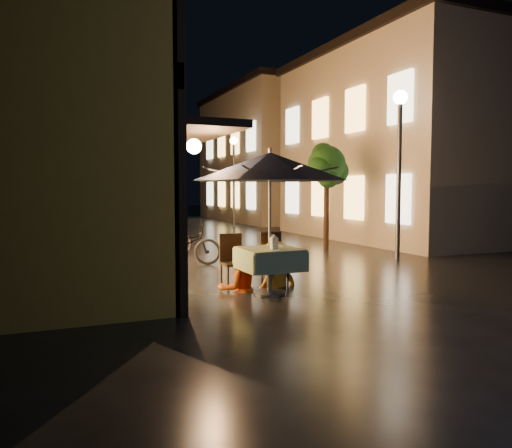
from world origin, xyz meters
name	(u,v)px	position (x,y,z in m)	size (l,w,h in m)	color
ground	(338,281)	(0.00, 0.00, 0.00)	(90.00, 90.00, 0.00)	black
west_building	(16,100)	(-5.72, 4.00, 3.71)	(5.90, 11.40, 7.40)	gold
east_building_near	(419,145)	(7.49, 6.50, 3.41)	(7.30, 9.30, 6.80)	tan
east_building_far	(283,157)	(7.49, 18.00, 3.66)	(7.30, 10.30, 7.30)	tan
street_tree	(327,167)	(2.41, 4.51, 2.42)	(1.43, 1.20, 3.15)	black
streetlamp_near	(399,143)	(3.00, 2.00, 2.92)	(0.36, 0.36, 4.23)	#59595E
streetlamp_far	(234,165)	(3.00, 14.00, 2.92)	(0.36, 0.36, 4.23)	#59595E
cafe_table	(270,259)	(-1.72, -0.58, 0.59)	(0.99, 0.99, 0.78)	#59595E
patio_umbrella	(270,167)	(-1.72, -0.58, 2.15)	(2.64, 2.64, 2.46)	#59595E
cafe_chair_left	(233,258)	(-2.12, 0.16, 0.54)	(0.42, 0.42, 0.97)	black
cafe_chair_right	(273,256)	(-1.32, 0.16, 0.54)	(0.42, 0.42, 0.97)	black
table_lantern	(274,241)	(-1.72, -0.75, 0.92)	(0.16, 0.16, 0.25)	white
person_orange	(238,247)	(-2.10, -0.08, 0.77)	(0.75, 0.58, 1.54)	#F55C18
person_yellow	(276,243)	(-1.32, 0.02, 0.80)	(1.03, 0.59, 1.60)	#FCAD27
bicycle_0	(182,245)	(-2.29, 3.16, 0.48)	(0.64, 1.82, 0.96)	black
bicycle_1	(163,238)	(-2.35, 4.95, 0.47)	(0.44, 1.57, 0.94)	black
bicycle_2	(143,236)	(-2.76, 5.55, 0.50)	(0.66, 1.90, 1.00)	black
bicycle_3	(149,230)	(-2.31, 7.14, 0.53)	(0.50, 1.78, 1.07)	black
bicycle_4	(136,232)	(-2.60, 7.77, 0.40)	(0.54, 1.54, 0.81)	black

